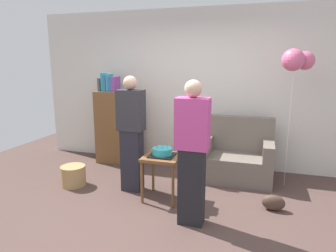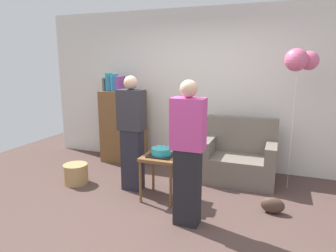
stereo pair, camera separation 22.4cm
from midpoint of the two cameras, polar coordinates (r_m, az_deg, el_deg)
The scene contains 11 objects.
ground_plane at distance 3.78m, azimuth 0.01°, elevation -16.58°, with size 8.00×8.00×0.00m, color #4C3833.
wall_back at distance 5.31m, azimuth 7.86°, elevation 6.92°, with size 6.00×0.10×2.70m, color silver.
couch at distance 4.85m, azimuth 14.48°, elevation -6.03°, with size 1.10×0.70×0.96m.
bookshelf at distance 5.52m, azimuth -7.34°, elevation 0.13°, with size 0.80×0.36×1.62m.
side_table at distance 4.02m, azimuth 0.34°, elevation -6.87°, with size 0.48×0.48×0.60m.
birthday_cake at distance 3.98m, azimuth 0.35°, elevation -4.94°, with size 0.32×0.32×0.17m.
person_blowing_candles at distance 4.25m, azimuth -5.32°, elevation -1.34°, with size 0.36×0.22×1.63m.
person_holding_cake at distance 3.32m, azimuth 5.70°, elevation -5.15°, with size 0.36×0.22×1.63m.
wicker_basket at distance 4.80m, azimuth -15.72°, elevation -8.69°, with size 0.36×0.36×0.30m, color #A88451.
handbag at distance 4.04m, azimuth 20.69°, elevation -13.83°, with size 0.28×0.14×0.20m, color #473328.
balloon_bunch at distance 4.48m, azimuth 25.17°, elevation 11.18°, with size 0.44×0.39×1.99m.
Camera 2 is at (1.27, -3.07, 1.81)m, focal length 32.31 mm.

